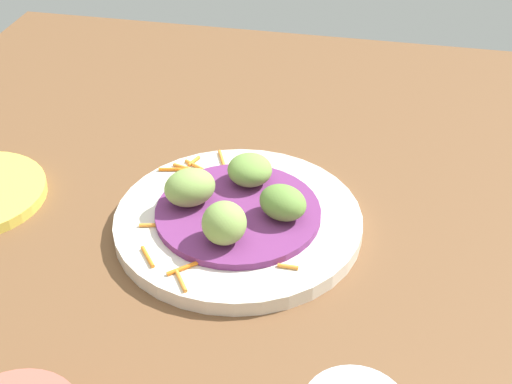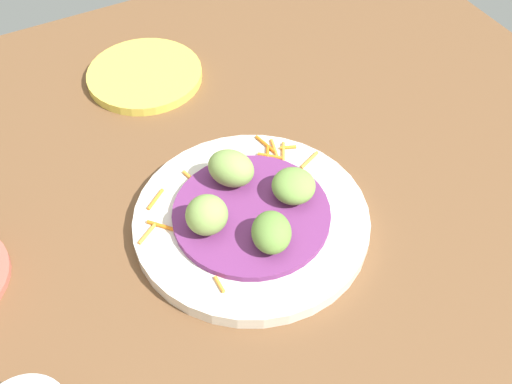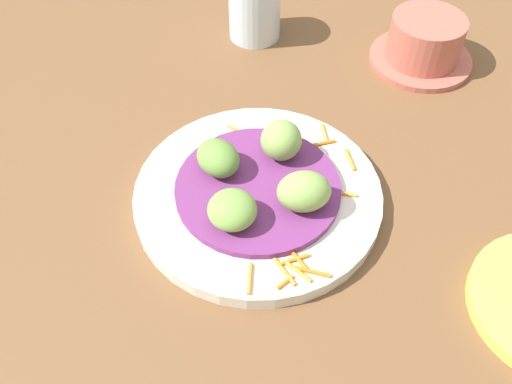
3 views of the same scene
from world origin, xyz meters
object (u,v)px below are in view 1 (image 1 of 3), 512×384
main_plate (238,222)px  guac_scoop_left (190,187)px  guac_scoop_back (250,170)px  guac_scoop_right (287,203)px  guac_scoop_center (224,223)px

main_plate → guac_scoop_left: bearing=-91.7°
guac_scoop_left → guac_scoop_back: bearing=133.3°
main_plate → guac_scoop_right: guac_scoop_right is taller
guac_scoop_center → guac_scoop_right: (-5.01, 5.32, -0.42)cm
guac_scoop_left → guac_scoop_right: size_ratio=1.07×
guac_scoop_left → guac_scoop_center: (5.32, 5.01, 0.17)cm
main_plate → guac_scoop_left: size_ratio=4.82×
guac_scoop_center → guac_scoop_right: guac_scoop_center is taller
guac_scoop_right → main_plate: bearing=-91.7°
guac_scoop_left → guac_scoop_center: size_ratio=1.20×
guac_scoop_left → guac_scoop_right: 10.34cm
main_plate → guac_scoop_right: (0.16, 5.17, 3.37)cm
guac_scoop_center → guac_scoop_back: bearing=178.3°
guac_scoop_right → guac_scoop_back: bearing=-136.7°
guac_scoop_right → guac_scoop_back: 7.31cm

